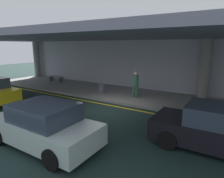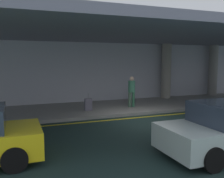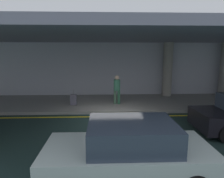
# 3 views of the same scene
# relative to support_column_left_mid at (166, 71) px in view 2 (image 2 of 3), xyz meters

# --- Properties ---
(ground_plane) EXTENTS (60.00, 60.00, 0.00)m
(ground_plane) POSITION_rel_support_column_left_mid_xyz_m (-4.00, -4.71, -1.97)
(ground_plane) COLOR #192B29
(sidewalk) EXTENTS (26.00, 4.20, 0.15)m
(sidewalk) POSITION_rel_support_column_left_mid_xyz_m (-4.00, -1.61, -1.90)
(sidewalk) COLOR gray
(sidewalk) RESTS_ON ground
(lane_stripe_yellow) EXTENTS (26.00, 0.14, 0.01)m
(lane_stripe_yellow) POSITION_rel_support_column_left_mid_xyz_m (-4.00, -4.13, -1.97)
(lane_stripe_yellow) COLOR yellow
(lane_stripe_yellow) RESTS_ON ground
(support_column_left_mid) EXTENTS (0.64, 0.64, 3.65)m
(support_column_left_mid) POSITION_rel_support_column_left_mid_xyz_m (0.00, 0.00, 0.00)
(support_column_left_mid) COLOR gray
(support_column_left_mid) RESTS_ON sidewalk
(support_column_center) EXTENTS (0.64, 0.64, 3.65)m
(support_column_center) POSITION_rel_support_column_left_mid_xyz_m (4.00, 0.00, 0.00)
(support_column_center) COLOR gray
(support_column_center) RESTS_ON sidewalk
(ceiling_overhang) EXTENTS (28.00, 13.20, 0.30)m
(ceiling_overhang) POSITION_rel_support_column_left_mid_xyz_m (-4.00, -2.11, 1.97)
(ceiling_overhang) COLOR slate
(ceiling_overhang) RESTS_ON support_column_far_left
(terminal_back_wall) EXTENTS (26.00, 0.30, 3.80)m
(terminal_back_wall) POSITION_rel_support_column_left_mid_xyz_m (-4.00, 0.64, -0.07)
(terminal_back_wall) COLOR #ADAFBA
(terminal_back_wall) RESTS_ON ground
(traveler_with_luggage) EXTENTS (0.38, 0.38, 1.68)m
(traveler_with_luggage) POSITION_rel_support_column_left_mid_xyz_m (-3.62, -2.21, -0.86)
(traveler_with_luggage) COLOR #3E5B47
(traveler_with_luggage) RESTS_ON sidewalk
(suitcase_upright_primary) EXTENTS (0.36, 0.22, 0.90)m
(suitcase_upright_primary) POSITION_rel_support_column_left_mid_xyz_m (-6.12, -2.35, -1.51)
(suitcase_upright_primary) COLOR #595666
(suitcase_upright_primary) RESTS_ON sidewalk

